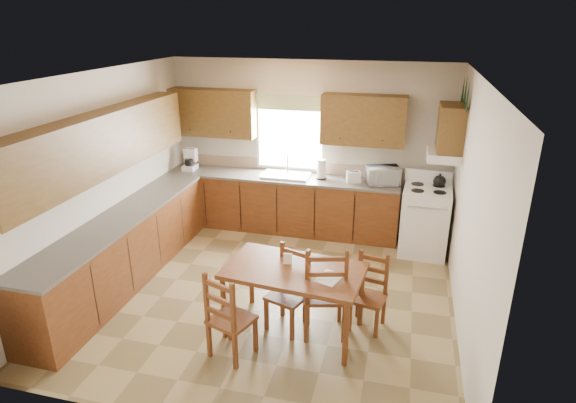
% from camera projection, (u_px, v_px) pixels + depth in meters
% --- Properties ---
extents(floor, '(4.50, 4.50, 0.00)m').
position_uv_depth(floor, '(271.00, 292.00, 6.17)').
color(floor, olive).
rests_on(floor, ground).
extents(ceiling, '(4.50, 4.50, 0.00)m').
position_uv_depth(ceiling, '(268.00, 76.00, 5.19)').
color(ceiling, olive).
rests_on(ceiling, floor).
extents(wall_left, '(4.50, 4.50, 0.00)m').
position_uv_depth(wall_left, '(102.00, 179.00, 6.19)').
color(wall_left, beige).
rests_on(wall_left, floor).
extents(wall_right, '(4.50, 4.50, 0.00)m').
position_uv_depth(wall_right, '(470.00, 211.00, 5.17)').
color(wall_right, beige).
rests_on(wall_right, floor).
extents(wall_back, '(4.50, 4.50, 0.00)m').
position_uv_depth(wall_back, '(309.00, 147.00, 7.71)').
color(wall_back, beige).
rests_on(wall_back, floor).
extents(wall_front, '(4.50, 4.50, 0.00)m').
position_uv_depth(wall_front, '(187.00, 292.00, 3.64)').
color(wall_front, beige).
rests_on(wall_front, floor).
extents(lower_cab_back, '(3.75, 0.60, 0.88)m').
position_uv_depth(lower_cab_back, '(282.00, 204.00, 7.86)').
color(lower_cab_back, brown).
rests_on(lower_cab_back, floor).
extents(lower_cab_left, '(0.60, 3.60, 0.88)m').
position_uv_depth(lower_cab_left, '(125.00, 250.00, 6.32)').
color(lower_cab_left, brown).
rests_on(lower_cab_left, floor).
extents(counter_back, '(3.75, 0.63, 0.04)m').
position_uv_depth(counter_back, '(281.00, 177.00, 7.69)').
color(counter_back, '#58524C').
rests_on(counter_back, lower_cab_back).
extents(counter_left, '(0.63, 3.60, 0.04)m').
position_uv_depth(counter_left, '(121.00, 218.00, 6.15)').
color(counter_left, '#58524C').
rests_on(counter_left, lower_cab_left).
extents(backsplash, '(3.75, 0.01, 0.18)m').
position_uv_depth(backsplash, '(286.00, 166.00, 7.91)').
color(backsplash, gray).
rests_on(backsplash, counter_back).
extents(upper_cab_back_left, '(1.41, 0.33, 0.75)m').
position_uv_depth(upper_cab_back_left, '(213.00, 113.00, 7.74)').
color(upper_cab_back_left, brown).
rests_on(upper_cab_back_left, wall_back).
extents(upper_cab_back_right, '(1.25, 0.33, 0.75)m').
position_uv_depth(upper_cab_back_right, '(363.00, 120.00, 7.19)').
color(upper_cab_back_right, brown).
rests_on(upper_cab_back_right, wall_back).
extents(upper_cab_left, '(0.33, 3.60, 0.75)m').
position_uv_depth(upper_cab_left, '(101.00, 144.00, 5.84)').
color(upper_cab_left, brown).
rests_on(upper_cab_left, wall_left).
extents(upper_cab_stove, '(0.33, 0.62, 0.62)m').
position_uv_depth(upper_cab_stove, '(451.00, 128.00, 6.50)').
color(upper_cab_stove, brown).
rests_on(upper_cab_stove, wall_right).
extents(range_hood, '(0.44, 0.62, 0.12)m').
position_uv_depth(range_hood, '(444.00, 155.00, 6.65)').
color(range_hood, silver).
rests_on(range_hood, wall_right).
extents(window_frame, '(1.13, 0.02, 1.18)m').
position_uv_depth(window_frame, '(290.00, 134.00, 7.68)').
color(window_frame, silver).
rests_on(window_frame, wall_back).
extents(window_pane, '(1.05, 0.01, 1.10)m').
position_uv_depth(window_pane, '(290.00, 134.00, 7.68)').
color(window_pane, white).
rests_on(window_pane, wall_back).
extents(window_valance, '(1.19, 0.01, 0.24)m').
position_uv_depth(window_valance, '(290.00, 103.00, 7.48)').
color(window_valance, '#4F7D3F').
rests_on(window_valance, wall_back).
extents(sink_basin, '(0.75, 0.45, 0.04)m').
position_uv_depth(sink_basin, '(286.00, 175.00, 7.66)').
color(sink_basin, silver).
rests_on(sink_basin, counter_back).
extents(pine_decal_a, '(0.22, 0.22, 0.36)m').
position_uv_depth(pine_decal_a, '(468.00, 96.00, 6.01)').
color(pine_decal_a, black).
rests_on(pine_decal_a, wall_right).
extents(pine_decal_b, '(0.22, 0.22, 0.36)m').
position_uv_depth(pine_decal_b, '(466.00, 89.00, 6.28)').
color(pine_decal_b, black).
rests_on(pine_decal_b, wall_right).
extents(pine_decal_c, '(0.22, 0.22, 0.36)m').
position_uv_depth(pine_decal_c, '(463.00, 89.00, 6.59)').
color(pine_decal_c, black).
rests_on(pine_decal_c, wall_right).
extents(stove, '(0.70, 0.72, 0.99)m').
position_uv_depth(stove, '(425.00, 221.00, 7.05)').
color(stove, silver).
rests_on(stove, floor).
extents(coffeemaker, '(0.21, 0.25, 0.32)m').
position_uv_depth(coffeemaker, '(190.00, 160.00, 7.95)').
color(coffeemaker, silver).
rests_on(coffeemaker, counter_back).
extents(paper_towel, '(0.15, 0.15, 0.31)m').
position_uv_depth(paper_towel, '(321.00, 169.00, 7.51)').
color(paper_towel, white).
rests_on(paper_towel, counter_back).
extents(toaster, '(0.24, 0.19, 0.17)m').
position_uv_depth(toaster, '(354.00, 177.00, 7.37)').
color(toaster, silver).
rests_on(toaster, counter_back).
extents(microwave, '(0.53, 0.45, 0.27)m').
position_uv_depth(microwave, '(383.00, 176.00, 7.27)').
color(microwave, silver).
rests_on(microwave, counter_back).
extents(dining_table, '(1.55, 0.99, 0.79)m').
position_uv_depth(dining_table, '(294.00, 300.00, 5.28)').
color(dining_table, brown).
rests_on(dining_table, floor).
extents(chair_near_left, '(0.52, 0.50, 0.97)m').
position_uv_depth(chair_near_left, '(231.00, 314.00, 4.87)').
color(chair_near_left, brown).
rests_on(chair_near_left, floor).
extents(chair_near_right, '(0.56, 0.55, 1.10)m').
position_uv_depth(chair_near_right, '(324.00, 289.00, 5.20)').
color(chair_near_right, brown).
rests_on(chair_near_right, floor).
extents(chair_far_left, '(0.50, 0.49, 0.95)m').
position_uv_depth(chair_far_left, '(287.00, 291.00, 5.30)').
color(chair_far_left, brown).
rests_on(chair_far_left, floor).
extents(chair_far_right, '(0.43, 0.42, 0.87)m').
position_uv_depth(chair_far_right, '(368.00, 293.00, 5.33)').
color(chair_far_right, brown).
rests_on(chair_far_right, floor).
extents(table_paper, '(0.31, 0.35, 0.00)m').
position_uv_depth(table_paper, '(329.00, 278.00, 4.96)').
color(table_paper, white).
rests_on(table_paper, dining_table).
extents(table_card, '(0.10, 0.04, 0.13)m').
position_uv_depth(table_card, '(288.00, 259.00, 5.21)').
color(table_card, white).
rests_on(table_card, dining_table).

